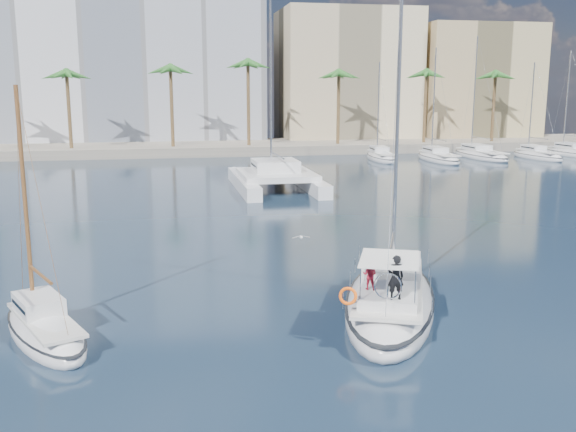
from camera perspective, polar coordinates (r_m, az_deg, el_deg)
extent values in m
plane|color=black|center=(28.53, 0.79, -6.25)|extent=(160.00, 160.00, 0.00)
cube|color=gray|center=(88.17, -7.25, 6.05)|extent=(120.00, 14.00, 1.20)
cube|color=silver|center=(99.98, -15.00, 14.07)|extent=(42.00, 16.00, 28.00)
cube|color=beige|center=(100.47, 5.17, 12.10)|extent=(20.00, 14.00, 20.00)
cube|color=tan|center=(105.88, 16.14, 11.13)|extent=(18.00, 12.00, 18.00)
cylinder|color=brown|center=(83.88, -7.15, 8.97)|extent=(0.44, 0.44, 10.50)
sphere|color=#2A6525|center=(83.83, -7.24, 12.56)|extent=(3.60, 3.60, 3.60)
cylinder|color=brown|center=(92.54, 14.62, 8.91)|extent=(0.44, 0.44, 10.50)
sphere|color=#2A6525|center=(92.50, 14.79, 12.16)|extent=(3.60, 3.60, 3.60)
ellipsoid|color=silver|center=(25.60, 9.05, -7.73)|extent=(7.06, 11.06, 2.19)
ellipsoid|color=black|center=(25.50, 9.07, -7.06)|extent=(7.13, 11.16, 0.18)
cube|color=silver|center=(25.14, 9.09, -6.09)|extent=(5.18, 8.25, 0.12)
cube|color=silver|center=(26.21, 9.21, -4.54)|extent=(3.39, 4.05, 0.60)
cube|color=black|center=(26.21, 9.22, -4.50)|extent=(3.26, 3.68, 0.14)
cylinder|color=#B7BABF|center=(26.45, 9.77, 10.14)|extent=(0.15, 0.15, 13.86)
cylinder|color=#B7BABF|center=(25.02, 9.23, -2.47)|extent=(1.69, 4.00, 0.11)
cube|color=silver|center=(23.14, 8.91, -7.01)|extent=(2.85, 3.20, 0.36)
cube|color=white|center=(22.65, 9.01, -3.80)|extent=(2.85, 3.20, 0.04)
torus|color=silver|center=(21.97, 8.86, -6.18)|extent=(0.91, 0.41, 0.96)
torus|color=#FF580D|center=(21.75, 5.36, -7.10)|extent=(0.66, 0.42, 0.64)
imported|color=black|center=(22.00, 9.55, -5.40)|extent=(0.59, 0.42, 1.55)
imported|color=#B71C30|center=(23.00, 7.29, -5.20)|extent=(0.66, 0.62, 1.07)
ellipsoid|color=silver|center=(24.19, -20.75, -9.76)|extent=(4.51, 6.62, 1.50)
ellipsoid|color=black|center=(24.12, -20.79, -9.28)|extent=(4.55, 6.68, 0.18)
cube|color=silver|center=(23.89, -20.77, -8.58)|extent=(3.31, 4.93, 0.12)
cube|color=silver|center=(24.45, -21.29, -7.27)|extent=(2.10, 2.46, 0.60)
cube|color=black|center=(24.45, -21.29, -7.22)|extent=(2.02, 2.24, 0.14)
cylinder|color=brown|center=(24.30, -22.35, 1.39)|extent=(0.15, 0.15, 7.88)
cylinder|color=brown|center=(23.59, -21.15, -4.87)|extent=(1.19, 2.38, 0.11)
cube|color=silver|center=(55.34, -3.98, 2.94)|extent=(1.31, 13.53, 1.10)
cube|color=silver|center=(56.30, 1.65, 3.11)|extent=(1.31, 13.53, 1.10)
cube|color=silver|center=(54.99, -1.02, 3.70)|extent=(6.22, 7.49, 0.50)
cube|color=silver|center=(55.56, -1.15, 4.51)|extent=(3.75, 4.09, 1.00)
cube|color=black|center=(55.56, -1.15, 4.56)|extent=(3.77, 3.55, 0.18)
cylinder|color=#B7BABF|center=(57.19, -1.55, 13.25)|extent=(0.18, 0.18, 18.03)
ellipsoid|color=silver|center=(34.95, 1.18, -1.91)|extent=(0.20, 0.38, 0.18)
sphere|color=silver|center=(35.12, 1.12, -1.81)|extent=(0.10, 0.10, 0.10)
cube|color=gray|center=(34.88, 0.74, -1.88)|extent=(0.44, 0.16, 0.10)
cube|color=gray|center=(35.00, 1.62, -1.84)|extent=(0.44, 0.16, 0.10)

